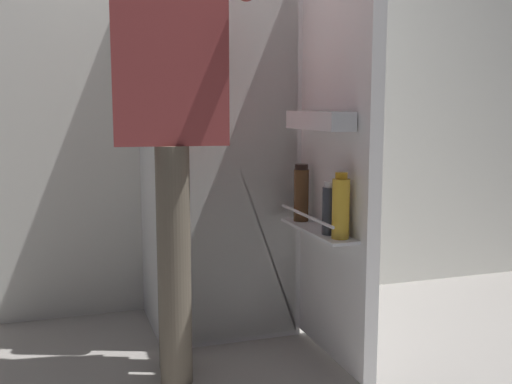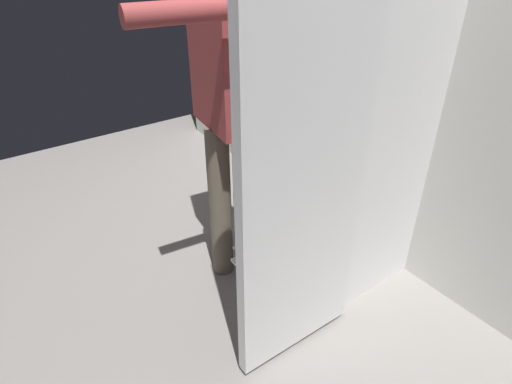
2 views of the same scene
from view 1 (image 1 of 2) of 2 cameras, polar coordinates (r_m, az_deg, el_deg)
ground_plane at (r=2.52m, az=-0.50°, el=-16.03°), size 5.23×5.23×0.00m
kitchen_wall at (r=3.15m, az=-5.44°, el=12.76°), size 4.40×0.10×2.58m
refrigerator at (r=2.77m, az=-2.95°, el=4.60°), size 0.68×1.17×1.73m
person at (r=2.25m, az=-7.79°, el=9.23°), size 0.56×0.78×1.78m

